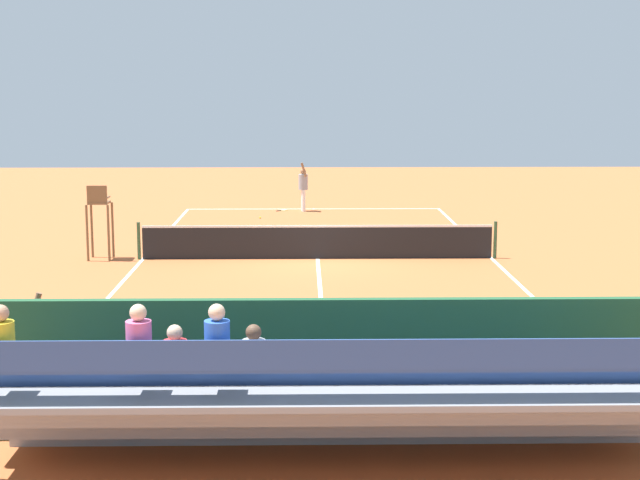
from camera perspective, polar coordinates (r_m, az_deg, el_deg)
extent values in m
plane|color=#BC6033|center=(27.73, -0.14, -1.11)|extent=(60.00, 60.00, 0.00)
cube|color=white|center=(38.60, -0.39, 1.85)|extent=(10.00, 0.10, 0.01)
cube|color=white|center=(17.03, 0.41, -7.81)|extent=(10.00, 0.10, 0.01)
cube|color=white|center=(28.24, 10.05, -1.06)|extent=(0.10, 22.00, 0.01)
cube|color=white|center=(28.10, -10.39, -1.12)|extent=(0.10, 22.00, 0.01)
cube|color=white|center=(33.69, -0.30, 0.75)|extent=(7.50, 0.10, 0.01)
cube|color=white|center=(21.80, 0.09, -3.98)|extent=(7.50, 0.10, 0.01)
cube|color=white|center=(27.73, -0.14, -1.10)|extent=(0.10, 12.10, 0.01)
cube|color=white|center=(38.60, -0.39, 1.85)|extent=(0.10, 0.30, 0.01)
cube|color=black|center=(27.65, -0.14, -0.18)|extent=(10.00, 0.02, 0.91)
cube|color=white|center=(27.57, -0.14, 0.81)|extent=(10.00, 0.04, 0.06)
cylinder|color=#2D5133|center=(28.17, 10.28, 0.01)|extent=(0.10, 0.10, 1.07)
cylinder|color=#2D5133|center=(28.03, -10.63, -0.05)|extent=(0.10, 0.10, 1.07)
cube|color=#235633|center=(13.87, 0.72, -7.52)|extent=(18.00, 0.16, 2.00)
cube|color=gray|center=(13.78, 0.76, -11.03)|extent=(9.00, 0.10, 0.45)
cube|color=gray|center=(13.39, 0.81, -10.80)|extent=(9.00, 0.80, 0.08)
cube|color=gray|center=(13.81, 0.76, -10.98)|extent=(9.00, 0.04, 0.45)
cube|color=#335193|center=(13.16, 0.83, -9.24)|extent=(8.60, 0.36, 0.04)
cube|color=#335193|center=(12.92, 0.86, -8.65)|extent=(8.60, 0.03, 0.36)
cube|color=gray|center=(12.48, 0.93, -10.13)|extent=(9.00, 0.80, 0.08)
cube|color=gray|center=(12.90, 0.87, -10.34)|extent=(9.00, 0.04, 0.45)
cube|color=#335193|center=(12.26, 0.95, -8.43)|extent=(8.60, 0.36, 0.04)
cube|color=#335193|center=(12.02, 0.98, -7.78)|extent=(8.60, 0.03, 0.36)
cube|color=gray|center=(11.58, 1.07, -9.34)|extent=(9.00, 0.80, 0.08)
cube|color=gray|center=(12.00, 1.00, -9.60)|extent=(9.00, 0.04, 0.45)
cube|color=#335193|center=(11.36, 1.10, -7.50)|extent=(8.60, 0.36, 0.04)
cube|color=#335193|center=(11.13, 1.13, -6.78)|extent=(8.60, 0.03, 0.36)
cube|color=#2D2D33|center=(11.66, -10.48, -7.00)|extent=(0.32, 0.40, 0.12)
cylinder|color=pink|center=(11.47, -10.62, -5.80)|extent=(0.30, 0.30, 0.45)
sphere|color=beige|center=(11.39, -10.67, -4.22)|extent=(0.20, 0.20, 0.20)
cube|color=#2D2D33|center=(11.55, -6.00, -7.06)|extent=(0.32, 0.40, 0.12)
cylinder|color=blue|center=(11.35, -6.08, -5.85)|extent=(0.30, 0.30, 0.45)
sphere|color=beige|center=(11.27, -6.11, -4.25)|extent=(0.20, 0.20, 0.20)
cube|color=#2D2D33|center=(12.50, -8.42, -7.98)|extent=(0.32, 0.40, 0.12)
cylinder|color=red|center=(12.31, -8.52, -6.88)|extent=(0.30, 0.30, 0.45)
sphere|color=beige|center=(12.22, -8.56, -5.41)|extent=(0.20, 0.20, 0.20)
cube|color=#2D2D33|center=(12.02, -17.99, -6.81)|extent=(0.32, 0.40, 0.12)
cylinder|color=yellow|center=(11.84, -18.23, -5.64)|extent=(0.30, 0.30, 0.45)
sphere|color=tan|center=(11.76, -18.31, -4.11)|extent=(0.20, 0.20, 0.20)
cube|color=#2D2D33|center=(13.49, -10.67, -8.75)|extent=(0.32, 0.40, 0.12)
cylinder|color=purple|center=(13.29, -10.79, -7.74)|extent=(0.30, 0.30, 0.45)
sphere|color=brown|center=(13.20, -10.83, -6.39)|extent=(0.20, 0.20, 0.20)
cube|color=#2D2D33|center=(13.83, 15.12, -8.46)|extent=(0.32, 0.40, 0.12)
cylinder|color=white|center=(13.63, 15.31, -7.47)|extent=(0.30, 0.30, 0.45)
sphere|color=#8C6647|center=(13.55, 15.37, -6.16)|extent=(0.20, 0.20, 0.20)
cube|color=#2D2D33|center=(12.42, -3.88, -8.02)|extent=(0.32, 0.40, 0.12)
cylinder|color=#9399A3|center=(12.22, -3.92, -6.91)|extent=(0.30, 0.30, 0.45)
sphere|color=brown|center=(12.13, -3.94, -5.44)|extent=(0.20, 0.20, 0.20)
cylinder|color=brown|center=(28.47, -12.11, 0.59)|extent=(0.07, 0.07, 1.60)
cylinder|color=brown|center=(28.60, -13.29, 0.58)|extent=(0.07, 0.07, 1.60)
cylinder|color=brown|center=(27.89, -12.35, 0.40)|extent=(0.07, 0.07, 1.60)
cylinder|color=brown|center=(28.02, -13.55, 0.40)|extent=(0.07, 0.07, 1.60)
cube|color=brown|center=(28.13, -12.89, 2.16)|extent=(0.56, 0.56, 0.06)
cube|color=brown|center=(27.87, -13.01, 2.65)|extent=(0.56, 0.06, 0.48)
cube|color=brown|center=(28.06, -12.38, 2.47)|extent=(0.04, 0.48, 0.04)
cube|color=brown|center=(28.17, -13.42, 2.46)|extent=(0.04, 0.48, 0.04)
cube|color=#234C2D|center=(14.94, 7.39, -8.55)|extent=(1.80, 0.40, 0.05)
cylinder|color=#234C2D|center=(15.14, 10.22, -9.29)|extent=(0.06, 0.06, 0.45)
cylinder|color=#234C2D|center=(14.92, 4.49, -9.44)|extent=(0.06, 0.06, 0.45)
cube|color=#234C2D|center=(14.68, 7.52, -7.65)|extent=(1.80, 0.04, 0.36)
cube|color=#B22D2D|center=(14.69, -0.24, -9.91)|extent=(0.90, 0.36, 0.36)
cylinder|color=white|center=(37.98, -1.01, 2.37)|extent=(0.14, 0.14, 0.85)
cylinder|color=white|center=(37.76, -0.98, 2.33)|extent=(0.14, 0.14, 0.85)
cylinder|color=#9399A3|center=(37.79, -1.00, 3.44)|extent=(0.40, 0.40, 0.60)
sphere|color=#8C6647|center=(37.75, -1.00, 4.06)|extent=(0.22, 0.22, 0.22)
cylinder|color=#8C6647|center=(37.53, -0.96, 4.16)|extent=(0.26, 0.12, 0.55)
cylinder|color=#8C6647|center=(38.01, -1.04, 3.52)|extent=(0.10, 0.10, 0.50)
cylinder|color=black|center=(37.98, -2.44, 1.74)|extent=(0.22, 0.22, 0.03)
torus|color=#D8CC4C|center=(38.17, -2.16, 1.78)|extent=(0.43, 0.43, 0.02)
cylinder|color=white|center=(38.17, -2.16, 1.78)|extent=(0.25, 0.25, 0.00)
sphere|color=#CCDB33|center=(35.96, -3.55, 1.33)|extent=(0.07, 0.07, 0.07)
cylinder|color=#232328|center=(15.06, -16.33, -8.83)|extent=(0.14, 0.14, 0.85)
cylinder|color=#232328|center=(15.26, -16.29, -8.57)|extent=(0.14, 0.14, 0.85)
cylinder|color=blue|center=(14.96, -16.44, -6.05)|extent=(0.43, 0.43, 0.60)
sphere|color=#8C6647|center=(14.86, -16.51, -4.53)|extent=(0.22, 0.22, 0.22)
cylinder|color=#8C6647|center=(15.05, -16.47, -4.00)|extent=(0.26, 0.14, 0.55)
cylinder|color=#8C6647|center=(14.74, -16.49, -6.16)|extent=(0.11, 0.11, 0.50)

